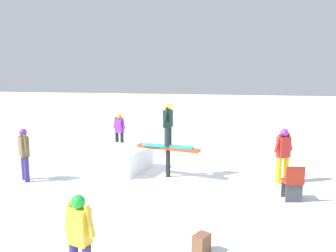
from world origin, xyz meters
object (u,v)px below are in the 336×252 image
object	(u,v)px
bystander_purple	(119,130)
rail_feature	(168,152)
bystander_brown	(24,152)
backpack_on_snow	(201,244)
main_rider_on_rail	(168,126)
bystander_red	(283,152)
loose_snowboard_white	(236,144)
bystander_yellow	(79,236)
folding_chair	(293,184)

from	to	relation	value
bystander_purple	rail_feature	bearing A→B (deg)	-30.61
bystander_brown	backpack_on_snow	xyz separation A→B (m)	(5.21, -3.25, -0.67)
main_rider_on_rail	bystander_purple	bearing A→B (deg)	136.44
main_rider_on_rail	bystander_red	size ratio (longest dim) A/B	0.99
bystander_purple	loose_snowboard_white	distance (m)	4.76
bystander_purple	bystander_yellow	xyz separation A→B (m)	(2.09, -8.71, 0.02)
loose_snowboard_white	folding_chair	world-z (taller)	folding_chair
bystander_yellow	backpack_on_snow	distance (m)	2.21
folding_chair	bystander_yellow	bearing A→B (deg)	40.71
bystander_purple	backpack_on_snow	xyz separation A→B (m)	(3.74, -7.39, -0.61)
bystander_red	backpack_on_snow	bearing A→B (deg)	-151.77
rail_feature	backpack_on_snow	xyz separation A→B (m)	(1.33, -4.29, -0.57)
bystander_yellow	rail_feature	bearing A→B (deg)	106.15
folding_chair	backpack_on_snow	xyz separation A→B (m)	(-1.94, -2.90, -0.24)
bystander_brown	bystander_purple	bearing A→B (deg)	114.55
main_rider_on_rail	loose_snowboard_white	world-z (taller)	main_rider_on_rail
main_rider_on_rail	bystander_brown	size ratio (longest dim) A/B	1.01
rail_feature	bystander_red	bearing A→B (deg)	15.49
loose_snowboard_white	bystander_red	bearing A→B (deg)	-172.63
main_rider_on_rail	bystander_brown	distance (m)	4.07
backpack_on_snow	loose_snowboard_white	bearing A→B (deg)	23.11
loose_snowboard_white	rail_feature	bearing A→B (deg)	150.59
main_rider_on_rail	backpack_on_snow	world-z (taller)	main_rider_on_rail
rail_feature	bystander_red	xyz separation A→B (m)	(3.20, 0.02, 0.11)
main_rider_on_rail	bystander_brown	bearing A→B (deg)	-156.41
bystander_purple	bystander_brown	bearing A→B (deg)	-88.09
rail_feature	bystander_purple	size ratio (longest dim) A/B	1.37
main_rider_on_rail	bystander_yellow	xyz separation A→B (m)	(-0.32, -5.61, -0.70)
bystander_purple	folding_chair	bearing A→B (deg)	-16.85
folding_chair	backpack_on_snow	world-z (taller)	folding_chair
bystander_yellow	backpack_on_snow	xyz separation A→B (m)	(1.65, 1.32, -0.63)
bystander_brown	folding_chair	distance (m)	7.17
main_rider_on_rail	rail_feature	bearing A→B (deg)	0.00
bystander_yellow	bystander_brown	bearing A→B (deg)	147.36
rail_feature	bystander_brown	xyz separation A→B (m)	(-3.88, -1.04, 0.10)
bystander_purple	folding_chair	xyz separation A→B (m)	(5.67, -4.49, -0.37)
main_rider_on_rail	bystander_brown	world-z (taller)	main_rider_on_rail
bystander_red	folding_chair	size ratio (longest dim) A/B	1.72
bystander_purple	loose_snowboard_white	world-z (taller)	bystander_purple
rail_feature	folding_chair	bearing A→B (deg)	-8.00
folding_chair	main_rider_on_rail	bearing A→B (deg)	-32.02
main_rider_on_rail	bystander_yellow	bearing A→B (deg)	-84.78
loose_snowboard_white	folding_chair	xyz separation A→B (m)	(1.29, -6.19, 0.40)
rail_feature	bystander_brown	distance (m)	4.02
main_rider_on_rail	bystander_brown	xyz separation A→B (m)	(-3.88, -1.04, -0.67)
bystander_yellow	backpack_on_snow	bearing A→B (deg)	58.14
loose_snowboard_white	backpack_on_snow	distance (m)	9.11
bystander_red	backpack_on_snow	size ratio (longest dim) A/B	4.45
bystander_purple	bystander_yellow	bearing A→B (deg)	-55.04
rail_feature	bystander_purple	bearing A→B (deg)	143.00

